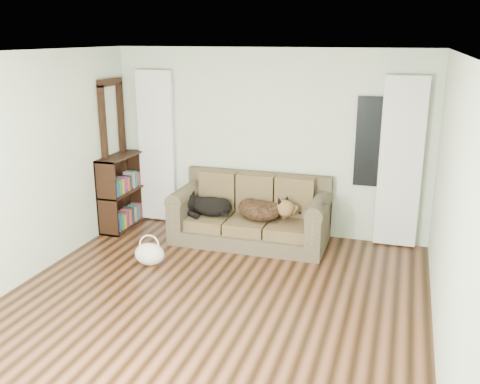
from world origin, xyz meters
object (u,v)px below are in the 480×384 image
(dog_black_lab, at_px, (209,206))
(bookshelf, at_px, (122,194))
(dog_shepherd, at_px, (262,210))
(sofa, at_px, (250,211))
(tote_bag, at_px, (150,252))

(dog_black_lab, xyz_separation_m, bookshelf, (-1.40, 0.06, 0.02))
(dog_shepherd, bearing_deg, sofa, 10.94)
(dog_black_lab, bearing_deg, bookshelf, -171.33)
(sofa, distance_m, dog_shepherd, 0.19)
(dog_black_lab, relative_size, tote_bag, 1.57)
(dog_black_lab, xyz_separation_m, tote_bag, (-0.39, -1.07, -0.32))
(sofa, xyz_separation_m, bookshelf, (-1.98, 0.02, 0.05))
(sofa, height_order, dog_shepherd, sofa)
(sofa, bearing_deg, dog_shepherd, -10.09)
(dog_shepherd, bearing_deg, tote_bag, 64.33)
(dog_black_lab, relative_size, bookshelf, 0.55)
(dog_shepherd, bearing_deg, dog_black_lab, 21.91)
(dog_black_lab, xyz_separation_m, dog_shepherd, (0.76, 0.01, 0.01))
(dog_black_lab, relative_size, dog_shepherd, 0.92)
(tote_bag, height_order, bookshelf, bookshelf)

